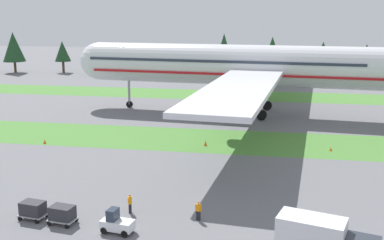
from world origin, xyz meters
TOP-DOWN VIEW (x-y plane):
  - grass_strip_near at (0.00, 34.75)m, footprint 320.00×12.33m
  - grass_strip_far at (0.00, 71.40)m, footprint 320.00×12.33m
  - airliner at (9.05, 52.91)m, footprint 63.12×77.94m
  - baggage_tug at (0.89, 5.77)m, footprint 2.77×1.69m
  - cargo_dolly_lead at (-4.08, 6.56)m, footprint 2.41×1.83m
  - cargo_dolly_second at (-6.94, 7.01)m, footprint 2.41×1.83m
  - ground_crew_marshaller at (0.80, 9.66)m, footprint 0.36×0.56m
  - ground_crew_loader at (6.94, 9.15)m, footprint 0.54×0.36m
  - taxiway_marker_0 at (4.25, 32.03)m, footprint 0.44×0.44m
  - taxiway_marker_1 at (20.27, 32.35)m, footprint 0.44×0.44m
  - taxiway_marker_2 at (-17.12, 29.36)m, footprint 0.44×0.44m
  - distant_tree_line at (-2.59, 100.47)m, footprint 151.07×10.85m

SIDE VIEW (x-z plane):
  - grass_strip_near at x=0.00m, z-range 0.00..0.01m
  - grass_strip_far at x=0.00m, z-range 0.00..0.01m
  - taxiway_marker_1 at x=20.27m, z-range 0.00..0.46m
  - taxiway_marker_2 at x=-17.12m, z-range 0.00..0.57m
  - taxiway_marker_0 at x=4.25m, z-range 0.00..0.69m
  - baggage_tug at x=0.89m, z-range -0.17..1.80m
  - cargo_dolly_lead at x=-4.08m, z-range 0.14..1.69m
  - cargo_dolly_second at x=-6.94m, z-range 0.14..1.69m
  - ground_crew_marshaller at x=0.80m, z-range 0.08..1.82m
  - ground_crew_loader at x=6.94m, z-range 0.08..1.82m
  - distant_tree_line at x=-2.59m, z-range 0.71..12.32m
  - airliner at x=9.05m, z-range -3.32..20.18m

